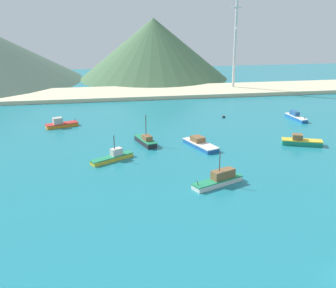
# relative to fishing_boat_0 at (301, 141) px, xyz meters

# --- Properties ---
(ground) EXTENTS (260.00, 280.00, 0.50)m
(ground) POSITION_rel_fishing_boat_0_xyz_m (-16.26, -15.64, -1.04)
(ground) COLOR teal
(fishing_boat_0) EXTENTS (8.88, 5.26, 2.38)m
(fishing_boat_0) POSITION_rel_fishing_boat_0_xyz_m (0.00, 0.00, 0.00)
(fishing_boat_0) COLOR #198466
(fishing_boat_0) RESTS_ON ground
(fishing_boat_1) EXTENTS (8.76, 6.31, 5.06)m
(fishing_boat_1) POSITION_rel_fishing_boat_0_xyz_m (-41.04, -2.90, -0.07)
(fishing_boat_1) COLOR gold
(fishing_boat_1) RESTS_ON ground
(fishing_boat_2) EXTENTS (2.99, 8.24, 2.09)m
(fishing_boat_2) POSITION_rel_fishing_boat_0_xyz_m (8.57, 20.34, -0.05)
(fishing_boat_2) COLOR #1E5BA8
(fishing_boat_2) RESTS_ON ground
(fishing_boat_3) EXTENTS (9.69, 6.02, 5.70)m
(fishing_boat_3) POSITION_rel_fishing_boat_0_xyz_m (-23.59, -17.52, 0.13)
(fishing_boat_3) COLOR silver
(fishing_boat_3) RESTS_ON ground
(fishing_boat_7) EXTENTS (4.39, 8.10, 6.67)m
(fishing_boat_7) POSITION_rel_fishing_boat_0_xyz_m (-33.54, 6.03, 0.03)
(fishing_boat_7) COLOR #232328
(fishing_boat_7) RESTS_ON ground
(fishing_boat_9) EXTENTS (6.35, 10.14, 2.03)m
(fishing_boat_9) POSITION_rel_fishing_boat_0_xyz_m (-22.14, 2.39, -0.11)
(fishing_boat_9) COLOR #1E5BA8
(fishing_boat_9) RESTS_ON ground
(fishing_boat_15) EXTENTS (8.29, 4.89, 2.47)m
(fishing_boat_15) POSITION_rel_fishing_boat_0_xyz_m (-53.08, 23.20, -0.00)
(fishing_boat_15) COLOR orange
(fishing_boat_15) RESTS_ON ground
(buoy_0) EXTENTS (0.90, 0.90, 0.90)m
(buoy_0) POSITION_rel_fishing_boat_0_xyz_m (-10.05, 25.18, -0.63)
(buoy_0) COLOR #232328
(buoy_0) RESTS_ON ground
(beach_strip) EXTENTS (247.00, 20.00, 1.20)m
(beach_strip) POSITION_rel_fishing_boat_0_xyz_m (-16.26, 60.28, -0.19)
(beach_strip) COLOR beige
(beach_strip) RESTS_ON ground
(hill_central) EXTENTS (61.53, 61.53, 24.37)m
(hill_central) POSITION_rel_fishing_boat_0_xyz_m (-20.11, 93.77, 11.40)
(hill_central) COLOR #476B47
(hill_central) RESTS_ON ground
(radio_tower) EXTENTS (3.48, 2.78, 34.80)m
(radio_tower) POSITION_rel_fishing_boat_0_xyz_m (4.53, 62.28, 16.96)
(radio_tower) COLOR silver
(radio_tower) RESTS_ON ground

